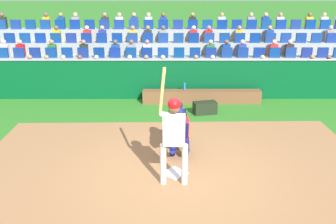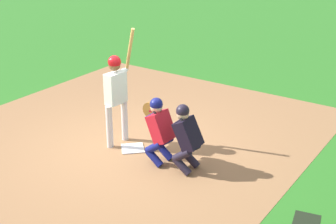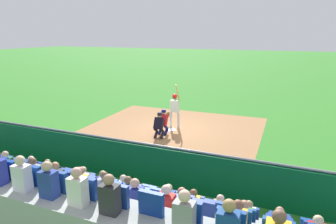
% 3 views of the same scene
% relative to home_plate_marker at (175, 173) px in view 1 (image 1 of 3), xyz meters
% --- Properties ---
extents(ground_plane, '(160.00, 160.00, 0.00)m').
position_rel_home_plate_marker_xyz_m(ground_plane, '(0.00, 0.00, -0.02)').
color(ground_plane, '#2D7623').
extents(infield_dirt_patch, '(9.11, 7.42, 0.01)m').
position_rel_home_plate_marker_xyz_m(infield_dirt_patch, '(0.00, 0.50, -0.01)').
color(infield_dirt_patch, '#9D6F46').
rests_on(infield_dirt_patch, ground_plane).
extents(home_plate_marker, '(0.62, 0.62, 0.02)m').
position_rel_home_plate_marker_xyz_m(home_plate_marker, '(0.00, 0.00, 0.00)').
color(home_plate_marker, white).
rests_on(home_plate_marker, infield_dirt_patch).
extents(batter_at_plate, '(0.60, 0.49, 2.38)m').
position_rel_home_plate_marker_xyz_m(batter_at_plate, '(0.04, 0.40, 1.15)').
color(batter_at_plate, silver).
rests_on(batter_at_plate, ground_plane).
extents(catcher_crouching, '(0.46, 0.71, 1.29)m').
position_rel_home_plate_marker_xyz_m(catcher_crouching, '(-0.11, -0.74, 0.70)').
color(catcher_crouching, navy).
rests_on(catcher_crouching, ground_plane).
extents(home_plate_umpire, '(0.48, 0.49, 1.28)m').
position_rel_home_plate_marker_xyz_m(home_plate_umpire, '(-0.09, -1.32, 0.68)').
color(home_plate_umpire, black).
rests_on(home_plate_umpire, ground_plane).
extents(dugout_wall, '(14.94, 0.24, 1.41)m').
position_rel_home_plate_marker_xyz_m(dugout_wall, '(0.00, -5.56, 0.66)').
color(dugout_wall, '#064C23').
rests_on(dugout_wall, ground_plane).
extents(dugout_bench, '(4.04, 0.40, 0.44)m').
position_rel_home_plate_marker_xyz_m(dugout_bench, '(-1.02, -5.01, 0.20)').
color(dugout_bench, brown).
rests_on(dugout_bench, ground_plane).
extents(water_bottle_on_bench, '(0.07, 0.07, 0.25)m').
position_rel_home_plate_marker_xyz_m(water_bottle_on_bench, '(-0.43, -5.10, 0.55)').
color(water_bottle_on_bench, blue).
rests_on(water_bottle_on_bench, dugout_bench).
extents(equipment_duffel_bag, '(0.78, 0.51, 0.38)m').
position_rel_home_plate_marker_xyz_m(equipment_duffel_bag, '(-1.03, -3.89, 0.18)').
color(equipment_duffel_bag, black).
rests_on(equipment_duffel_bag, ground_plane).
extents(bleacher_stand, '(18.45, 3.42, 2.65)m').
position_rel_home_plate_marker_xyz_m(bleacher_stand, '(-0.00, -9.07, 0.75)').
color(bleacher_stand, '#9FA69E').
rests_on(bleacher_stand, ground_plane).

